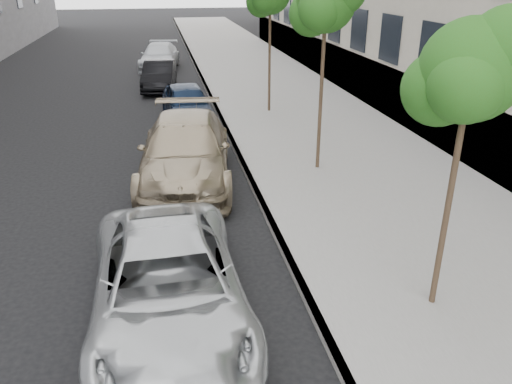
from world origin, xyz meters
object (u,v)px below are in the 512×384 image
object	(u,v)px
minivan	(168,285)
suv	(185,151)
tree_mid	(327,2)
sedan_black	(159,76)
sedan_rear	(160,57)
tree_near	(473,70)
sedan_blue	(187,103)

from	to	relation	value
minivan	suv	distance (m)	6.14
minivan	tree_mid	bearing A→B (deg)	52.20
sedan_black	suv	bearing A→B (deg)	-81.73
minivan	sedan_black	xyz separation A→B (m)	(0.13, 18.00, -0.05)
tree_mid	sedan_rear	bearing A→B (deg)	103.26
tree_near	tree_mid	world-z (taller)	tree_mid
minivan	suv	world-z (taller)	suv
sedan_black	tree_near	bearing A→B (deg)	-71.23
tree_mid	sedan_blue	size ratio (longest dim) A/B	1.28
tree_near	suv	size ratio (longest dim) A/B	0.82
suv	sedan_black	xyz separation A→B (m)	(-0.52, 11.89, -0.18)
sedan_rear	suv	bearing A→B (deg)	-81.00
minivan	sedan_rear	world-z (taller)	sedan_rear
tree_mid	sedan_rear	distance (m)	18.55
sedan_blue	sedan_black	world-z (taller)	sedan_blue
sedan_black	sedan_rear	world-z (taller)	sedan_rear
sedan_blue	sedan_rear	world-z (taller)	sedan_rear
sedan_blue	suv	bearing A→B (deg)	-98.37
sedan_black	sedan_blue	bearing A→B (deg)	-75.32
tree_near	tree_mid	bearing A→B (deg)	90.00
suv	sedan_black	world-z (taller)	suv
tree_mid	sedan_black	world-z (taller)	tree_mid
tree_mid	minivan	size ratio (longest dim) A/B	1.04
tree_near	minivan	size ratio (longest dim) A/B	0.92
minivan	suv	size ratio (longest dim) A/B	0.88
sedan_black	tree_mid	bearing A→B (deg)	-64.60
tree_near	sedan_blue	distance (m)	13.30
suv	tree_near	bearing A→B (deg)	-54.37
tree_near	sedan_blue	size ratio (longest dim) A/B	1.14
suv	sedan_black	distance (m)	11.90
sedan_black	sedan_rear	xyz separation A→B (m)	(0.11, 5.69, 0.05)
sedan_blue	sedan_rear	bearing A→B (deg)	89.83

